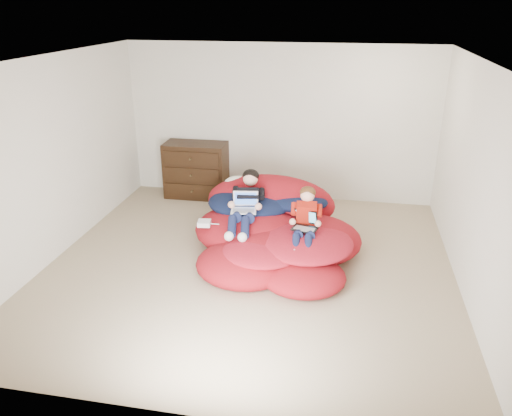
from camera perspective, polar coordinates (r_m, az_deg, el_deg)
The scene contains 9 objects.
room_shell at distance 6.21m, azimuth -0.78°, elevation -4.83°, with size 5.10×5.10×2.77m.
dresser at distance 8.44m, azimuth -6.86°, elevation 4.33°, with size 1.03×0.58×0.92m.
beanbag_pile at distance 6.59m, azimuth 1.89°, elevation -2.66°, with size 2.24×2.38×0.87m.
cream_pillow at distance 7.20m, azimuth -2.01°, elevation 2.58°, with size 0.44×0.28×0.28m, color white.
older_boy at distance 6.58m, azimuth -1.13°, elevation 0.86°, with size 0.36×1.13×0.61m.
younger_boy at distance 6.17m, azimuth 5.68°, elevation -1.14°, with size 0.29×0.83×0.64m.
laptop_white at distance 6.49m, azimuth -1.32°, elevation 0.32°, with size 0.36×0.33×0.24m.
laptop_black at distance 6.18m, azimuth 5.64°, elevation -1.75°, with size 0.34×0.35×0.21m.
power_adapter at distance 6.49m, azimuth -5.94°, elevation -1.73°, with size 0.16×0.16×0.06m, color white.
Camera 1 is at (1.11, -5.40, 3.08)m, focal length 35.00 mm.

